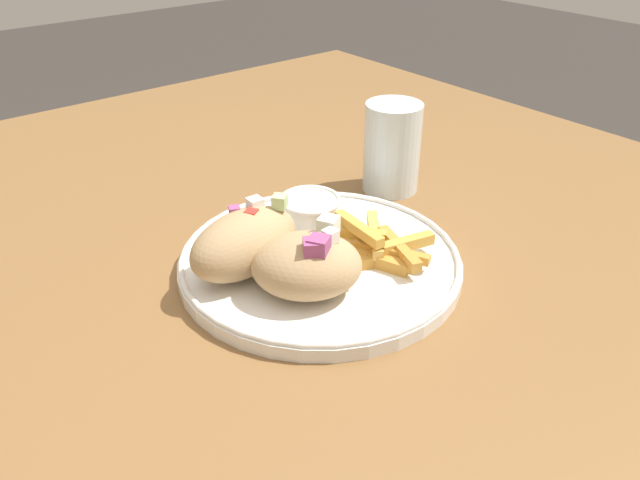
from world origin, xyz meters
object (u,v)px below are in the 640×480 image
pita_sandwich_far (245,243)px  sauce_ramekin (310,209)px  pita_sandwich_near (307,264)px  fries_pile (369,250)px  plate (320,261)px  water_glass (392,152)px

pita_sandwich_far → sauce_ramekin: pita_sandwich_far is taller
pita_sandwich_far → pita_sandwich_near: bearing=-77.5°
sauce_ramekin → fries_pile: bearing=-88.8°
pita_sandwich_near → sauce_ramekin: 0.13m
plate → fries_pile: fries_pile is taller
sauce_ramekin → pita_sandwich_far: bearing=-162.4°
plate → pita_sandwich_near: size_ratio=2.18×
pita_sandwich_near → water_glass: water_glass is taller
pita_sandwich_far → fries_pile: bearing=-38.0°
pita_sandwich_far → sauce_ramekin: bearing=8.4°
pita_sandwich_near → pita_sandwich_far: 0.07m
water_glass → sauce_ramekin: bearing=-169.6°
sauce_ramekin → water_glass: water_glass is taller
plate → sauce_ramekin: bearing=60.0°
plate → fries_pile: bearing=-41.4°
pita_sandwich_near → water_glass: 0.26m
fries_pile → sauce_ramekin: (-0.00, 0.09, 0.01)m
fries_pile → sauce_ramekin: same height
fries_pile → sauce_ramekin: size_ratio=1.95×
pita_sandwich_near → sauce_ramekin: bearing=88.1°
water_glass → fries_pile: bearing=-141.0°
pita_sandwich_far → water_glass: 0.26m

